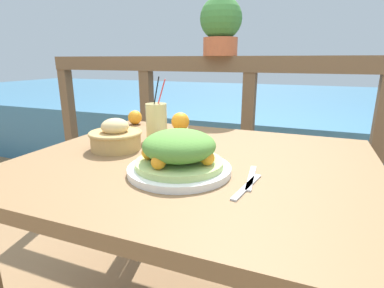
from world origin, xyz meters
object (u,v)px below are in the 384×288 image
Objects in this scene: salad_plate at (179,155)px; bread_basket at (116,137)px; drink_glass at (156,121)px; potted_plant at (221,25)px.

salad_plate is 1.56× the size of bread_basket.
potted_plant is (0.06, 0.69, 0.43)m from drink_glass.
potted_plant is at bearing 81.60° from bread_basket.
potted_plant is (-0.18, 1.01, 0.45)m from salad_plate.
bread_basket is at bearing -98.40° from potted_plant.
potted_plant reaches higher than salad_plate.
drink_glass reaches higher than bread_basket.
drink_glass is 0.20m from bread_basket.
drink_glass is 0.81m from potted_plant.
potted_plant reaches higher than drink_glass.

